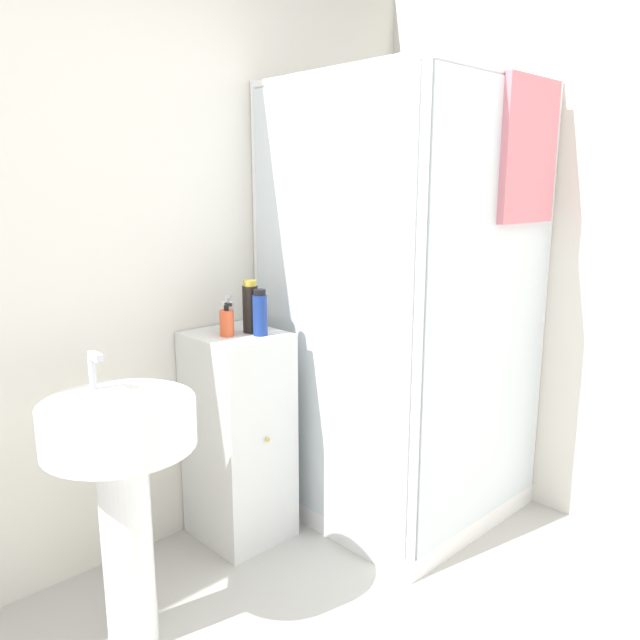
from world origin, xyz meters
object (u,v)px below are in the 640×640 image
(sink, at_px, (122,468))
(soap_dispenser, at_px, (227,323))
(shampoo_bottle_tall_black, at_px, (250,307))
(lotion_bottle_white, at_px, (228,316))
(shampoo_bottle_blue, at_px, (260,313))

(sink, distance_m, soap_dispenser, 0.75)
(sink, xyz_separation_m, shampoo_bottle_tall_black, (0.73, 0.26, 0.39))
(sink, xyz_separation_m, lotion_bottle_white, (0.67, 0.34, 0.35))
(shampoo_bottle_tall_black, xyz_separation_m, lotion_bottle_white, (-0.06, 0.08, -0.04))
(soap_dispenser, relative_size, lotion_bottle_white, 0.89)
(soap_dispenser, distance_m, shampoo_bottle_blue, 0.14)
(shampoo_bottle_blue, bearing_deg, sink, -165.41)
(sink, xyz_separation_m, shampoo_bottle_blue, (0.72, 0.19, 0.38))
(shampoo_bottle_tall_black, bearing_deg, sink, -160.45)
(sink, distance_m, lotion_bottle_white, 0.83)
(shampoo_bottle_tall_black, height_order, lotion_bottle_white, shampoo_bottle_tall_black)
(shampoo_bottle_blue, distance_m, lotion_bottle_white, 0.16)
(sink, relative_size, shampoo_bottle_blue, 5.17)
(sink, height_order, soap_dispenser, soap_dispenser)
(soap_dispenser, relative_size, shampoo_bottle_tall_black, 0.63)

